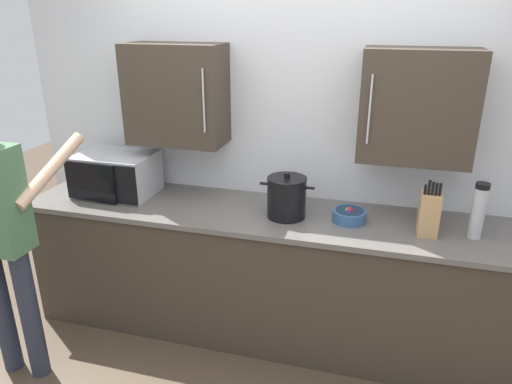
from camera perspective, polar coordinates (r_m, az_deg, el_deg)
The scene contains 7 objects.
back_wall_tiled at distance 3.15m, azimuth 4.53°, elevation 7.02°, with size 3.83×0.44×2.53m.
counter_unit at distance 3.19m, azimuth 2.87°, elevation -10.06°, with size 3.40×0.67×0.90m.
microwave_oven at distance 3.41m, azimuth -16.91°, elevation 2.12°, with size 0.52×0.41×0.29m.
knife_block at distance 2.85m, azimuth 20.19°, elevation -2.42°, with size 0.11×0.15×0.33m.
stock_pot at distance 2.90m, azimuth 3.72°, elevation -0.63°, with size 0.34×0.24×0.29m.
fruit_bowl at distance 2.92m, azimuth 11.22°, elevation -2.72°, with size 0.21×0.21×0.09m.
thermos_flask at distance 2.89m, azimuth 25.33°, elevation -2.04°, with size 0.08×0.08×0.33m.
Camera 1 is at (0.58, -1.77, 2.10)m, focal length 33.05 mm.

